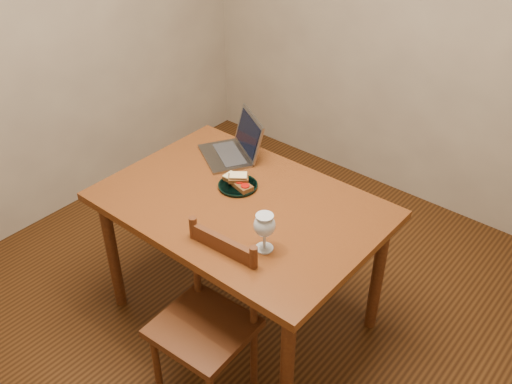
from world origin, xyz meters
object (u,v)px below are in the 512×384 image
Objects in this scene: table at (241,217)px; laptop at (236,145)px; chair at (206,316)px; plate at (238,186)px; milk_glass at (264,232)px.

table is 3.26× the size of laptop.
chair reaches higher than plate.
plate is (-0.09, 0.08, 0.09)m from table.
chair is (0.18, -0.44, -0.19)m from table.
chair is 1.07× the size of laptop.
plate is at bearing 144.91° from milk_glass.
table is 0.45m from laptop.
laptop reaches higher than milk_glass.
plate is 0.48m from milk_glass.
laptop is at bearing 119.51° from chair.
milk_glass reaches higher than chair.
milk_glass is at bearing 62.21° from chair.
milk_glass is 0.45× the size of laptop.
plate is at bearing -16.81° from laptop.
plate is at bearing 137.57° from table.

